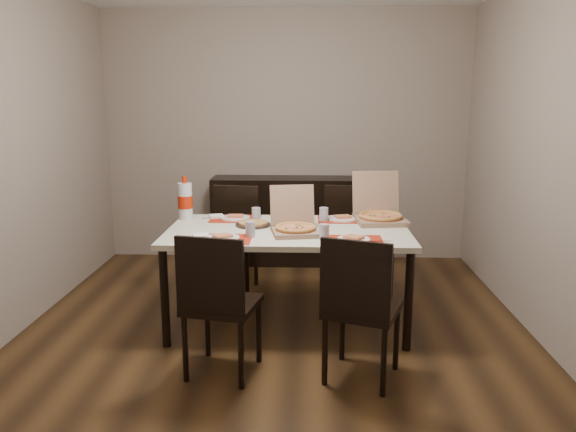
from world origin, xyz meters
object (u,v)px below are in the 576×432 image
object	(u,v)px
sideboard	(285,220)
chair_far_left	(233,234)
chair_near_left	(218,300)
chair_near_right	(360,304)
dining_table	(288,238)
soda_bottle	(185,201)
chair_far_right	(346,234)
pizza_box_center	(295,226)
dip_bowl	(298,222)

from	to	relation	value
sideboard	chair_far_left	xyz separation A→B (m)	(-0.43, -0.83, 0.06)
chair_near_left	chair_near_right	xyz separation A→B (m)	(0.86, -0.04, 0.00)
dining_table	chair_far_left	xyz separation A→B (m)	(-0.52, 0.79, -0.17)
sideboard	chair_near_right	xyz separation A→B (m)	(0.55, -2.52, 0.06)
chair_near_right	soda_bottle	distance (m)	1.82
chair_far_left	chair_far_right	distance (m)	1.02
chair_far_left	chair_near_left	bearing A→B (deg)	-85.75
dining_table	chair_far_left	size ratio (longest dim) A/B	1.94
sideboard	chair_far_left	bearing A→B (deg)	-117.45
chair_far_right	soda_bottle	bearing A→B (deg)	-158.76
dining_table	pizza_box_center	world-z (taller)	pizza_box_center
sideboard	dip_bowl	world-z (taller)	sideboard
chair_far_left	sideboard	bearing A→B (deg)	62.55
chair_near_left	soda_bottle	xyz separation A→B (m)	(-0.44, 1.18, 0.39)
dining_table	dip_bowl	world-z (taller)	dip_bowl
sideboard	dip_bowl	xyz separation A→B (m)	(0.16, -1.44, 0.32)
dining_table	chair_far_right	bearing A→B (deg)	59.41
sideboard	dining_table	distance (m)	1.64
chair_near_left	chair_near_right	distance (m)	0.86
chair_far_left	dip_bowl	distance (m)	0.89
chair_near_left	pizza_box_center	distance (m)	0.92
pizza_box_center	dip_bowl	bearing A→B (deg)	86.74
sideboard	chair_far_right	distance (m)	0.98
pizza_box_center	sideboard	bearing A→B (deg)	94.71
chair_near_left	chair_far_left	size ratio (longest dim) A/B	1.00
chair_far_left	soda_bottle	xyz separation A→B (m)	(-0.32, -0.48, 0.39)
chair_near_right	soda_bottle	bearing A→B (deg)	136.94
chair_far_right	dip_bowl	world-z (taller)	chair_far_right
sideboard	chair_near_left	bearing A→B (deg)	-97.06
sideboard	chair_far_left	size ratio (longest dim) A/B	1.61
dining_table	chair_far_right	world-z (taller)	chair_far_right
soda_bottle	chair_far_left	bearing A→B (deg)	56.23
dining_table	chair_far_right	distance (m)	0.99
sideboard	chair_near_left	xyz separation A→B (m)	(-0.31, -2.49, 0.06)
sideboard	chair_near_left	size ratio (longest dim) A/B	1.61
chair_near_left	chair_near_right	world-z (taller)	same
dip_bowl	chair_near_right	bearing A→B (deg)	-70.11
chair_far_right	dip_bowl	distance (m)	0.82
dip_bowl	sideboard	bearing A→B (deg)	96.37
dining_table	chair_far_left	world-z (taller)	chair_far_left
soda_bottle	sideboard	bearing A→B (deg)	60.15
chair_near_left	dip_bowl	distance (m)	1.18
chair_near_right	chair_far_left	xyz separation A→B (m)	(-0.98, 1.69, 0.00)
chair_near_left	chair_near_right	bearing A→B (deg)	-2.44
chair_near_left	chair_far_left	bearing A→B (deg)	94.25
dip_bowl	dining_table	bearing A→B (deg)	-111.14
sideboard	pizza_box_center	distance (m)	1.78
chair_near_left	soda_bottle	distance (m)	1.32
chair_near_right	dip_bowl	distance (m)	1.18
sideboard	dining_table	size ratio (longest dim) A/B	0.83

